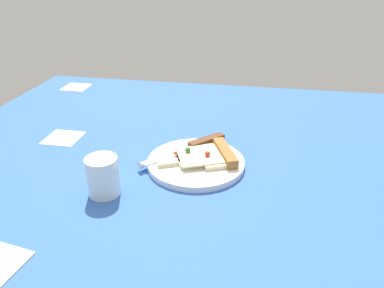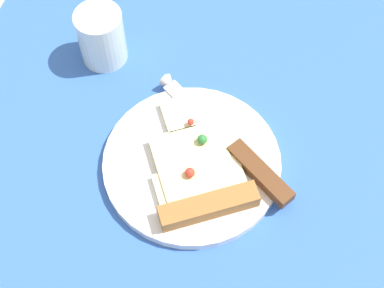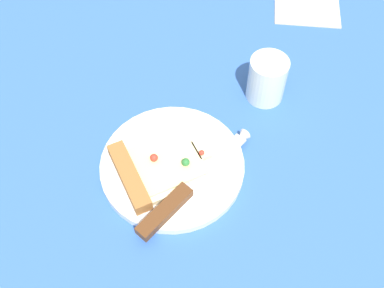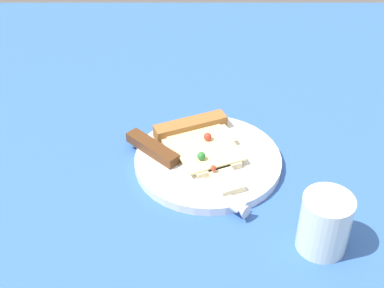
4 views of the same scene
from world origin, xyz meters
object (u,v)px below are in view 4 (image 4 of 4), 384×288
at_px(pizza_slice, 202,144).
at_px(knife, 174,162).
at_px(plate, 209,161).
at_px(drinking_glass, 326,224).

xyz_separation_m(pizza_slice, knife, (-0.04, -0.04, -0.00)).
relative_size(plate, pizza_slice, 1.18).
height_order(pizza_slice, drinking_glass, drinking_glass).
xyz_separation_m(plate, drinking_glass, (0.14, -0.16, 0.03)).
bearing_deg(knife, pizza_slice, 179.79).
bearing_deg(drinking_glass, pizza_slice, 128.96).
xyz_separation_m(plate, pizza_slice, (-0.01, 0.02, 0.01)).
bearing_deg(drinking_glass, knife, 143.29).
height_order(knife, drinking_glass, drinking_glass).
bearing_deg(pizza_slice, knife, 22.74).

